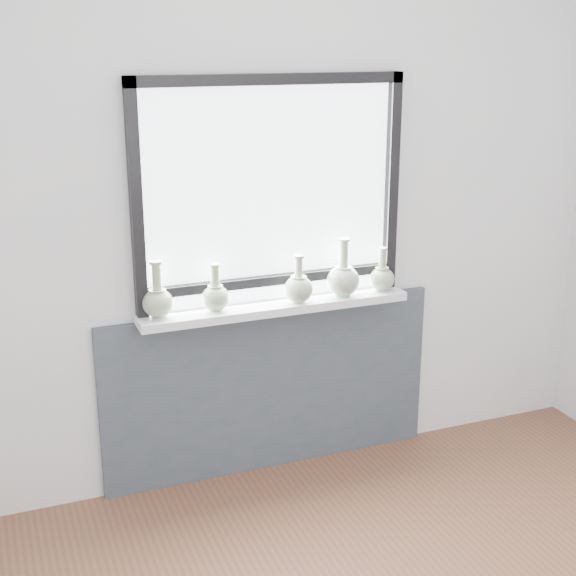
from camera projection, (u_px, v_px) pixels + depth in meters
name	position (u px, v px, depth m)	size (l,w,h in m)	color
back_wall	(268.00, 216.00, 3.76)	(3.60, 0.02, 2.60)	silver
apron_panel	(271.00, 388.00, 3.99)	(1.70, 0.03, 0.86)	#424855
windowsill	(276.00, 307.00, 3.80)	(1.32, 0.18, 0.04)	white
window	(270.00, 187.00, 3.69)	(1.30, 0.06, 1.05)	black
vase_a	(158.00, 300.00, 3.58)	(0.14, 0.14, 0.26)	#9CB18B
vase_b	(215.00, 296.00, 3.67)	(0.13, 0.13, 0.22)	#9CB18B
vase_c	(299.00, 287.00, 3.78)	(0.14, 0.14, 0.23)	#9CB18B
vase_d	(343.00, 278.00, 3.88)	(0.16, 0.16, 0.29)	#9CB18B
vase_e	(382.00, 277.00, 3.96)	(0.13, 0.13, 0.22)	#9CB18B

